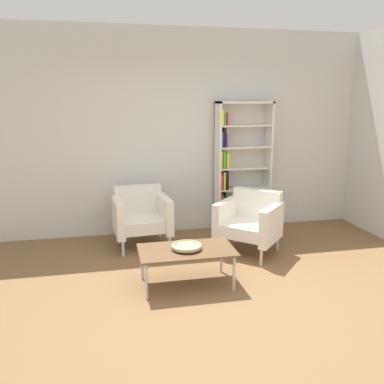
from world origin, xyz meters
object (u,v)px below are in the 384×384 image
Objects in this scene: coffee_table_low at (187,252)px; armchair_by_bookshelf at (141,215)px; decorative_bowl at (187,246)px; bookshelf_tall at (237,170)px; armchair_near_window at (250,221)px.

coffee_table_low is 1.28× the size of armchair_by_bookshelf.
armchair_by_bookshelf is (-0.36, 1.30, -0.02)m from decorative_bowl.
decorative_bowl is (-1.10, -1.67, -0.48)m from bookshelf_tall.
bookshelf_tall is 2.44× the size of armchair_by_bookshelf.
armchair_near_window is (0.98, 0.77, 0.05)m from coffee_table_low.
armchair_by_bookshelf reaches higher than decorative_bowl.
armchair_by_bookshelf is at bearing -158.92° from armchair_near_window.
armchair_by_bookshelf is (-0.36, 1.30, 0.05)m from coffee_table_low.
coffee_table_low is (-1.10, -1.67, -0.54)m from bookshelf_tall.
armchair_by_bookshelf reaches higher than coffee_table_low.
armchair_by_bookshelf is (-1.46, -0.37, -0.50)m from bookshelf_tall.
armchair_near_window is at bearing -26.89° from armchair_by_bookshelf.
armchair_by_bookshelf is 0.82× the size of armchair_near_window.
armchair_by_bookshelf and armchair_near_window have the same top height.
decorative_bowl is (0.00, 0.00, 0.07)m from coffee_table_low.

